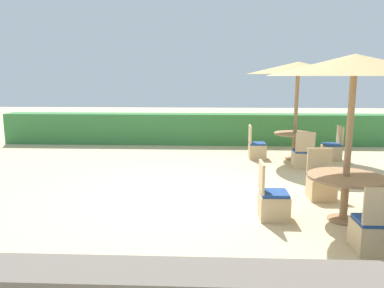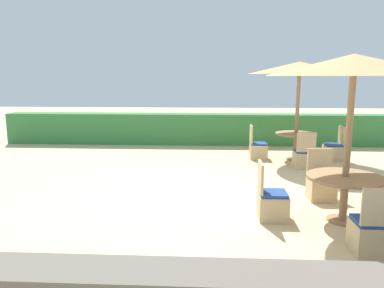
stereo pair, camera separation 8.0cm
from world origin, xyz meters
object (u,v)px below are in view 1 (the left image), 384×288
(round_table_front_right, at_px, (345,184))
(patio_chair_back_right_east, at_px, (332,150))
(patio_chair_back_right_west, at_px, (257,149))
(patio_chair_front_right_west, at_px, (273,203))
(patio_chair_front_right_south, at_px, (373,233))
(patio_chair_front_right_north, at_px, (321,185))
(parasol_front_right, at_px, (355,66))
(round_table_back_right, at_px, (295,138))
(parasol_back_right, at_px, (298,68))
(patio_chair_back_right_south, at_px, (303,158))

(round_table_front_right, height_order, patio_chair_back_right_east, patio_chair_back_right_east)
(round_table_front_right, bearing_deg, patio_chair_back_right_west, 100.26)
(round_table_front_right, distance_m, patio_chair_front_right_west, 1.16)
(patio_chair_front_right_south, xyz_separation_m, patio_chair_front_right_north, (-0.03, 2.15, 0.00))
(parasol_front_right, bearing_deg, patio_chair_back_right_west, 100.26)
(round_table_front_right, distance_m, patio_chair_back_right_east, 4.59)
(patio_chair_back_right_east, bearing_deg, round_table_back_right, 87.69)
(round_table_back_right, distance_m, patio_chair_back_right_east, 1.06)
(patio_chair_front_right_north, bearing_deg, patio_chair_front_right_south, 90.88)
(round_table_front_right, height_order, patio_chair_front_right_west, patio_chair_front_right_west)
(patio_chair_front_right_north, distance_m, patio_chair_back_right_west, 3.51)
(patio_chair_front_right_north, distance_m, patio_chair_back_right_east, 3.58)
(patio_chair_front_right_west, relative_size, patio_chair_front_right_north, 1.00)
(round_table_front_right, bearing_deg, parasol_back_right, 87.30)
(parasol_front_right, height_order, round_table_front_right, parasol_front_right)
(round_table_front_right, distance_m, patio_chair_back_right_west, 4.57)
(patio_chair_back_right_south, bearing_deg, round_table_front_right, -93.31)
(patio_chair_back_right_west, bearing_deg, parasol_back_right, 88.01)
(round_table_front_right, relative_size, patio_chair_back_right_west, 1.27)
(patio_chair_front_right_south, distance_m, patio_chair_front_right_north, 2.15)
(patio_chair_back_right_south, bearing_deg, patio_chair_front_right_north, -95.86)
(patio_chair_front_right_west, bearing_deg, parasol_back_right, 163.32)
(parasol_back_right, height_order, patio_chair_back_right_east, parasol_back_right)
(round_table_front_right, height_order, patio_chair_front_right_north, patio_chair_front_right_north)
(patio_chair_front_right_south, bearing_deg, patio_chair_back_right_south, 87.31)
(patio_chair_front_right_west, height_order, patio_chair_back_right_south, same)
(parasol_front_right, xyz_separation_m, round_table_back_right, (0.21, 4.45, -1.83))
(round_table_front_right, bearing_deg, round_table_back_right, 87.30)
(patio_chair_back_right_west, bearing_deg, patio_chair_back_right_east, 87.85)
(patio_chair_front_right_west, distance_m, patio_chair_back_right_east, 4.96)
(patio_chair_front_right_south, bearing_deg, patio_chair_back_right_east, 77.33)
(patio_chair_front_right_south, relative_size, patio_chair_front_right_north, 1.00)
(patio_chair_front_right_south, height_order, patio_chair_back_right_south, same)
(round_table_front_right, height_order, patio_chair_back_right_south, patio_chair_back_right_south)
(parasol_back_right, xyz_separation_m, patio_chair_back_right_south, (-0.01, -0.98, -2.20))
(round_table_front_right, xyz_separation_m, patio_chair_back_right_south, (0.20, 3.47, -0.33))
(patio_chair_back_right_east, bearing_deg, patio_chair_front_right_north, 159.25)
(parasol_back_right, bearing_deg, patio_chair_front_right_north, -94.33)
(parasol_front_right, height_order, round_table_back_right, parasol_front_right)
(patio_chair_back_right_east, xyz_separation_m, patio_chair_back_right_west, (-2.03, 0.08, 0.00))
(round_table_back_right, height_order, patio_chair_back_right_east, patio_chair_back_right_east)
(patio_chair_front_right_west, relative_size, patio_chair_back_right_south, 1.00)
(patio_chair_back_right_south, height_order, patio_chair_back_right_west, same)
(parasol_front_right, bearing_deg, round_table_back_right, 87.30)
(patio_chair_back_right_east, bearing_deg, patio_chair_back_right_west, 87.85)
(patio_chair_front_right_south, height_order, patio_chair_back_right_west, same)
(round_table_front_right, bearing_deg, patio_chair_back_right_east, 74.51)
(patio_chair_front_right_south, relative_size, patio_chair_back_right_east, 1.00)
(patio_chair_front_right_south, xyz_separation_m, patio_chair_front_right_west, (-1.10, 1.12, 0.00))
(patio_chair_back_right_south, bearing_deg, patio_chair_front_right_south, -92.69)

